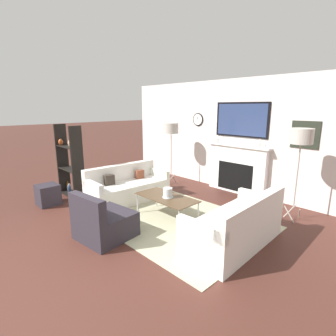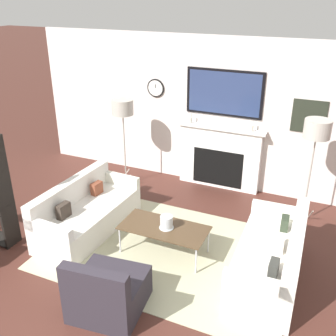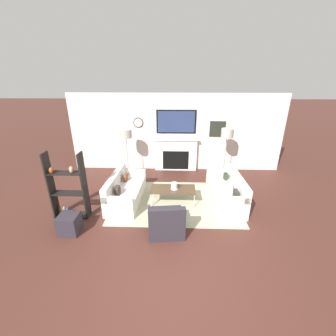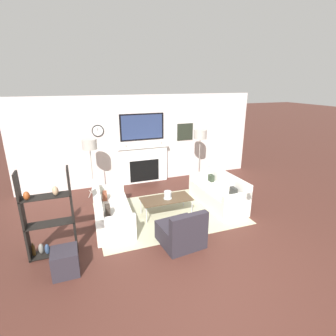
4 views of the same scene
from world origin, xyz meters
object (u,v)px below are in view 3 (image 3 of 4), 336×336
at_px(armchair, 166,222).
at_px(couch_left, 125,192).
at_px(couch_right, 227,193).
at_px(shelf_unit, 67,189).
at_px(hurricane_candle, 174,186).
at_px(coffee_table, 173,190).
at_px(floor_lamp_right, 227,134).
at_px(ottoman, 69,224).
at_px(floor_lamp_left, 126,134).

bearing_deg(armchair, couch_left, 132.40).
relative_size(couch_left, couch_right, 1.03).
distance_m(couch_left, shelf_unit, 1.48).
bearing_deg(armchair, hurricane_candle, 82.31).
relative_size(couch_right, coffee_table, 1.46).
relative_size(armchair, shelf_unit, 0.52).
height_order(coffee_table, shelf_unit, shelf_unit).
xyz_separation_m(couch_left, floor_lamp_right, (3.01, 1.60, 1.25)).
xyz_separation_m(hurricane_candle, shelf_unit, (-2.54, -0.72, 0.26)).
xyz_separation_m(hurricane_candle, ottoman, (-2.30, -1.34, -0.28)).
bearing_deg(couch_right, floor_lamp_left, 151.97).
xyz_separation_m(armchair, coffee_table, (0.13, 1.26, 0.14)).
bearing_deg(floor_lamp_right, couch_right, -97.98).
xyz_separation_m(floor_lamp_right, shelf_unit, (-4.18, -2.36, -0.78)).
relative_size(hurricane_candle, shelf_unit, 0.12).
distance_m(couch_right, shelf_unit, 4.06).
distance_m(hurricane_candle, ottoman, 2.68).
bearing_deg(hurricane_candle, couch_left, 178.03).
bearing_deg(coffee_table, hurricane_candle, 1.07).
height_order(armchair, coffee_table, armchair).
bearing_deg(ottoman, couch_left, 55.78).
bearing_deg(couch_left, ottoman, -124.22).
distance_m(couch_right, hurricane_candle, 1.44).
relative_size(couch_left, hurricane_candle, 9.07).
bearing_deg(hurricane_candle, ottoman, -149.77).
xyz_separation_m(coffee_table, ottoman, (-2.27, -1.34, -0.17)).
xyz_separation_m(couch_left, hurricane_candle, (1.36, -0.05, 0.22)).
distance_m(couch_left, hurricane_candle, 1.38).
bearing_deg(shelf_unit, ottoman, -69.58).
bearing_deg(floor_lamp_left, shelf_unit, -112.04).
relative_size(coffee_table, shelf_unit, 0.73).
bearing_deg(armchair, coffee_table, 83.91).
bearing_deg(armchair, floor_lamp_left, 115.93).
height_order(couch_left, coffee_table, couch_left).
xyz_separation_m(armchair, floor_lamp_left, (-1.41, 2.90, 1.22)).
distance_m(floor_lamp_right, ottoman, 5.12).
xyz_separation_m(floor_lamp_left, ottoman, (-0.72, -2.99, -1.26)).
relative_size(couch_left, ottoman, 4.13).
distance_m(shelf_unit, ottoman, 0.85).
bearing_deg(floor_lamp_left, armchair, -64.07).
relative_size(floor_lamp_right, ottoman, 3.87).
bearing_deg(couch_left, floor_lamp_left, 97.86).
bearing_deg(couch_right, armchair, -140.72).
height_order(armchair, floor_lamp_right, floor_lamp_right).
relative_size(couch_left, armchair, 2.10).
distance_m(armchair, ottoman, 2.14).
bearing_deg(couch_right, hurricane_candle, -178.14).
xyz_separation_m(floor_lamp_left, shelf_unit, (-0.96, -2.36, -0.73)).
bearing_deg(coffee_table, couch_right, 1.84).
bearing_deg(coffee_table, armchair, -96.09).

